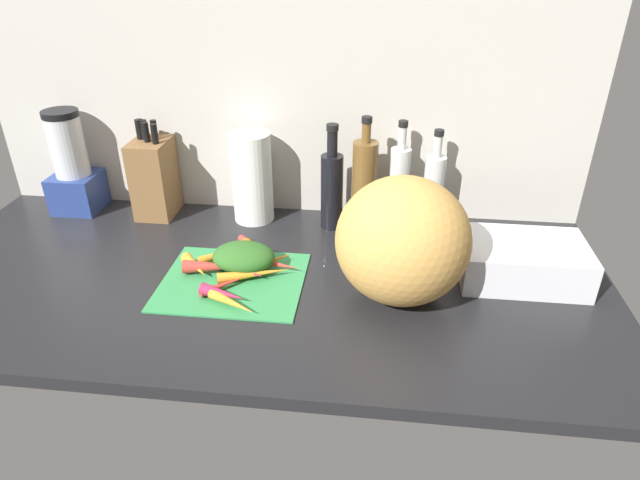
{
  "coord_description": "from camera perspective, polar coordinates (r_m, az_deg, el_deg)",
  "views": [
    {
      "loc": [
        28.27,
        -110.15,
        72.17
      ],
      "look_at": [
        15.58,
        -1.97,
        11.59
      ],
      "focal_mm": 30.68,
      "sensor_mm": 36.0,
      "label": 1
    }
  ],
  "objects": [
    {
      "name": "carrot_9",
      "position": [
        1.34,
        -10.63,
        -2.74
      ],
      "size": [
        16.84,
        5.31,
        3.37
      ],
      "primitive_type": "cone",
      "rotation": [
        0.0,
        1.57,
        0.12
      ],
      "color": "red",
      "rests_on": "cutting_board"
    },
    {
      "name": "bottle_0",
      "position": [
        1.51,
        1.24,
        5.47
      ],
      "size": [
        6.13,
        6.13,
        29.68
      ],
      "color": "black",
      "rests_on": "ground_plane"
    },
    {
      "name": "carrot_1",
      "position": [
        1.38,
        -6.46,
        -1.43
      ],
      "size": [
        11.08,
        11.31,
        3.46
      ],
      "primitive_type": "cone",
      "rotation": [
        0.0,
        1.57,
        -0.8
      ],
      "color": "orange",
      "rests_on": "cutting_board"
    },
    {
      "name": "carrot_10",
      "position": [
        1.33,
        -8.27,
        -3.02
      ],
      "size": [
        12.91,
        8.24,
        3.2
      ],
      "primitive_type": "cone",
      "rotation": [
        0.0,
        1.57,
        -0.43
      ],
      "color": "#B2264C",
      "rests_on": "cutting_board"
    },
    {
      "name": "dish_rack",
      "position": [
        1.39,
        20.33,
        -2.06
      ],
      "size": [
        29.02,
        19.55,
        9.46
      ],
      "primitive_type": "cube",
      "color": "silver",
      "rests_on": "ground_plane"
    },
    {
      "name": "bottle_2",
      "position": [
        1.54,
        8.21,
        5.77
      ],
      "size": [
        5.6,
        5.6,
        30.04
      ],
      "color": "silver",
      "rests_on": "ground_plane"
    },
    {
      "name": "knife_block",
      "position": [
        1.65,
        -16.89,
        6.32
      ],
      "size": [
        10.18,
        13.51,
        27.9
      ],
      "color": "brown",
      "rests_on": "ground_plane"
    },
    {
      "name": "carrot_3",
      "position": [
        1.41,
        -6.38,
        -1.02
      ],
      "size": [
        13.55,
        12.59,
        2.03
      ],
      "primitive_type": "cone",
      "rotation": [
        0.0,
        1.57,
        -0.74
      ],
      "color": "red",
      "rests_on": "cutting_board"
    },
    {
      "name": "carrot_8",
      "position": [
        1.34,
        -5.35,
        -2.4
      ],
      "size": [
        15.44,
        6.36,
        3.15
      ],
      "primitive_type": "cone",
      "rotation": [
        0.0,
        1.57,
        -0.22
      ],
      "color": "red",
      "rests_on": "cutting_board"
    },
    {
      "name": "carrot_5",
      "position": [
        1.25,
        -10.12,
        -5.54
      ],
      "size": [
        11.09,
        5.68,
        3.01
      ],
      "primitive_type": "cone",
      "rotation": [
        0.0,
        1.57,
        -0.26
      ],
      "color": "#B2264C",
      "rests_on": "cutting_board"
    },
    {
      "name": "wall_back",
      "position": [
        1.57,
        -4.04,
        13.44
      ],
      "size": [
        170.0,
        3.0,
        60.0
      ],
      "primitive_type": "cube",
      "color": "#BCB7AD",
      "rests_on": "ground_plane"
    },
    {
      "name": "bottle_1",
      "position": [
        1.5,
        4.63,
        5.75
      ],
      "size": [
        6.88,
        6.88,
        32.04
      ],
      "color": "brown",
      "rests_on": "ground_plane"
    },
    {
      "name": "carrot_2",
      "position": [
        1.41,
        -9.71,
        -1.3
      ],
      "size": [
        12.74,
        11.72,
        2.39
      ],
      "primitive_type": "cone",
      "rotation": [
        0.0,
        1.57,
        0.73
      ],
      "color": "orange",
      "rests_on": "cutting_board"
    },
    {
      "name": "bottle_3",
      "position": [
        1.54,
        11.7,
        5.15
      ],
      "size": [
        5.67,
        5.67,
        28.22
      ],
      "color": "silver",
      "rests_on": "ground_plane"
    },
    {
      "name": "carrot_7",
      "position": [
        1.35,
        -5.52,
        -2.35
      ],
      "size": [
        12.29,
        11.41,
        2.75
      ],
      "primitive_type": "cone",
      "rotation": [
        0.0,
        1.57,
        0.73
      ],
      "color": "orange",
      "rests_on": "cutting_board"
    },
    {
      "name": "carrot_6",
      "position": [
        1.29,
        -10.01,
        -4.62
      ],
      "size": [
        10.17,
        9.45,
        2.02
      ],
      "primitive_type": "cone",
      "rotation": [
        0.0,
        1.57,
        0.73
      ],
      "color": "red",
      "rests_on": "cutting_board"
    },
    {
      "name": "carrot_greens_pile",
      "position": [
        1.34,
        -7.97,
        -1.74
      ],
      "size": [
        15.35,
        11.81,
        6.5
      ],
      "primitive_type": "ellipsoid",
      "color": "#2D6023",
      "rests_on": "cutting_board"
    },
    {
      "name": "ground_plane",
      "position": [
        1.35,
        -6.47,
        -4.07
      ],
      "size": [
        170.0,
        80.0,
        3.0
      ],
      "primitive_type": "cube",
      "color": "black"
    },
    {
      "name": "blender_appliance",
      "position": [
        1.76,
        -24.4,
        6.82
      ],
      "size": [
        13.03,
        13.03,
        30.09
      ],
      "color": "navy",
      "rests_on": "ground_plane"
    },
    {
      "name": "cutting_board",
      "position": [
        1.32,
        -9.08,
        -4.2
      ],
      "size": [
        33.58,
        28.88,
        0.8
      ],
      "primitive_type": "cube",
      "color": "#338C4C",
      "rests_on": "ground_plane"
    },
    {
      "name": "carrot_0",
      "position": [
        1.22,
        -9.17,
        -6.47
      ],
      "size": [
        12.04,
        8.02,
        2.41
      ],
      "primitive_type": "cone",
      "rotation": [
        0.0,
        1.57,
        -0.5
      ],
      "color": "orange",
      "rests_on": "cutting_board"
    },
    {
      "name": "carrot_11",
      "position": [
        1.36,
        -12.9,
        -2.66
      ],
      "size": [
        9.1,
        9.28,
        2.89
      ],
      "primitive_type": "cone",
      "rotation": [
        0.0,
        1.57,
        -0.8
      ],
      "color": "orange",
      "rests_on": "cutting_board"
    },
    {
      "name": "winter_squash",
      "position": [
        1.2,
        8.6,
        -0.12
      ],
      "size": [
        29.44,
        27.9,
        28.81
      ],
      "primitive_type": "ellipsoid",
      "color": "gold",
      "rests_on": "ground_plane"
    },
    {
      "name": "carrot_4",
      "position": [
        1.31,
        -6.8,
        -3.54
      ],
      "size": [
        17.22,
        8.62,
        2.73
      ],
      "primitive_type": "cone",
      "rotation": [
        0.0,
        1.57,
        0.36
      ],
      "color": "orange",
      "rests_on": "cutting_board"
    },
    {
      "name": "paper_towel_roll",
      "position": [
        1.56,
        -7.1,
        6.47
      ],
      "size": [
        11.36,
        11.36,
        25.65
      ],
      "primitive_type": "cylinder",
      "color": "white",
      "rests_on": "ground_plane"
    }
  ]
}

